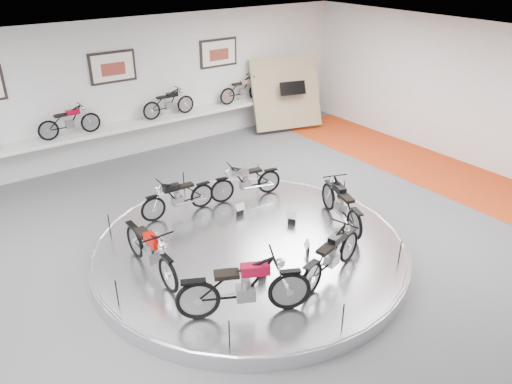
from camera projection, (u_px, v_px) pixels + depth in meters
floor at (258, 262)px, 10.14m from camera, size 16.00×16.00×0.00m
ceiling at (259, 64)px, 8.36m from camera, size 16.00×16.00×0.00m
wall_back at (115, 91)px, 14.33m from camera, size 16.00×0.00×16.00m
wall_right at (498, 101)px, 13.44m from camera, size 0.00×14.00×14.00m
orange_carpet_strip at (458, 179)px, 13.70m from camera, size 2.40×12.60×0.01m
dado_band at (122, 139)px, 14.96m from camera, size 15.68×0.04×1.10m
display_platform at (250, 249)px, 10.29m from camera, size 6.40×6.40×0.30m
platform_rim at (250, 244)px, 10.24m from camera, size 6.40×6.40×0.10m
shelf at (124, 127)px, 14.56m from camera, size 11.00×0.55×0.10m
poster_center at (113, 67)px, 13.99m from camera, size 1.35×0.06×0.88m
poster_right at (219, 53)px, 15.82m from camera, size 1.35×0.06×0.88m
display_panel at (286, 93)px, 16.94m from camera, size 2.56×1.52×2.30m
shelf_bike_b at (70, 123)px, 13.58m from camera, size 1.22×0.43×0.73m
shelf_bike_c at (169, 105)px, 15.16m from camera, size 1.22×0.43×0.73m
shelf_bike_d at (242, 91)px, 16.57m from camera, size 1.22×0.43×0.73m
bike_a at (246, 180)px, 11.87m from camera, size 1.61×0.83×0.90m
bike_b at (178, 196)px, 11.14m from camera, size 1.53×0.60×0.89m
bike_c at (150, 250)px, 9.09m from camera, size 0.64×1.72×1.01m
bike_d at (244, 286)px, 8.03m from camera, size 1.99×1.44×1.11m
bike_e at (332, 255)px, 8.98m from camera, size 1.73×1.00×0.96m
bike_f at (341, 203)px, 10.75m from camera, size 1.10×1.76×0.98m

